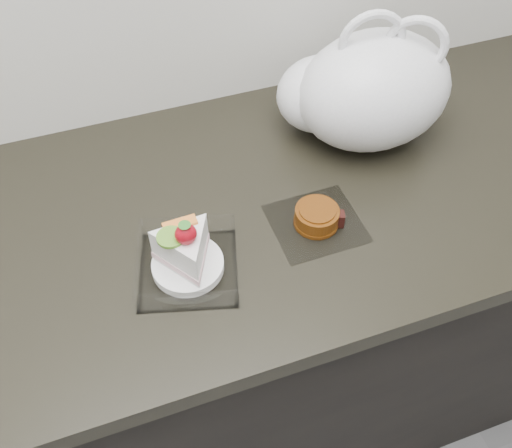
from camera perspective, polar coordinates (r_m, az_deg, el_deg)
counter at (r=1.38m, az=-7.81°, el=-12.44°), size 2.04×0.64×0.90m
cake_tray at (r=0.91m, az=-6.94°, el=-3.33°), size 0.20×0.20×0.13m
mooncake_wrap at (r=0.99m, az=6.16°, el=0.61°), size 0.15×0.14×0.04m
plastic_bag at (r=1.11m, az=10.68°, el=12.98°), size 0.37×0.32×0.27m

